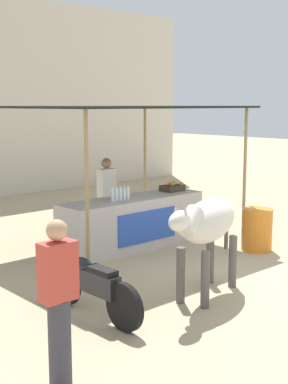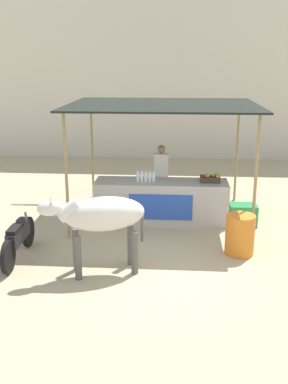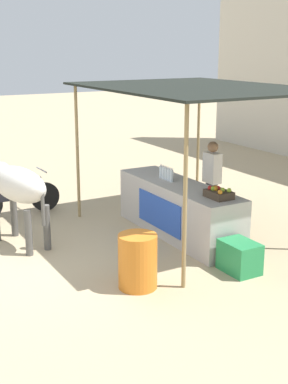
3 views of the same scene
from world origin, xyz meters
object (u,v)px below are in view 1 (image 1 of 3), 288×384
cow (207,225)px  motorcycle_parked (92,284)px  fruit_crate (172,187)px  vendor_behind_counter (107,198)px  passerby_on_street (59,303)px  stall_counter (133,223)px  water_barrel (257,230)px  cooler_box (202,222)px

cow → motorcycle_parked: bearing=163.8°
fruit_crate → motorcycle_parked: fruit_crate is taller
vendor_behind_counter → fruit_crate: bearing=-32.0°
cow → passerby_on_street: (-2.92, -0.72, -0.18)m
cow → stall_counter: bearing=70.3°
water_barrel → motorcycle_parked: size_ratio=0.44×
fruit_crate → vendor_behind_counter: (-1.12, 0.70, -0.19)m
cow → passerby_on_street: bearing=-166.1°
stall_counter → cooler_box: bearing=-3.0°
stall_counter → vendor_behind_counter: (-0.03, 0.75, 0.37)m
vendor_behind_counter → cow: size_ratio=0.89×
water_barrel → cooler_box: bearing=79.8°
cooler_box → water_barrel: size_ratio=0.76×
fruit_crate → passerby_on_street: 6.03m
fruit_crate → motorcycle_parked: bearing=-148.9°
cooler_box → stall_counter: bearing=177.0°
motorcycle_parked → vendor_behind_counter: bearing=48.8°
vendor_behind_counter → passerby_on_street: same height
vendor_behind_counter → cow: vendor_behind_counter is taller
water_barrel → passerby_on_street: bearing=-162.9°
stall_counter → passerby_on_street: passerby_on_street is taller
motorcycle_parked → stall_counter: bearing=40.0°
fruit_crate → passerby_on_street: bearing=-145.4°
stall_counter → passerby_on_street: 5.14m
cooler_box → motorcycle_parked: 4.91m
stall_counter → passerby_on_street: size_ratio=1.82×
cow → water_barrel: bearing=20.7°
fruit_crate → motorcycle_parked: (-3.69, -2.22, -0.61)m
stall_counter → water_barrel: stall_counter is taller
cooler_box → motorcycle_parked: size_ratio=0.33×
vendor_behind_counter → passerby_on_street: (-3.83, -4.12, 0.00)m
stall_counter → fruit_crate: size_ratio=6.82×
cow → motorcycle_parked: cow is taller
water_barrel → stall_counter: bearing=132.6°
stall_counter → cooler_box: (1.85, -0.10, -0.24)m
fruit_crate → cooler_box: (0.76, -0.15, -0.80)m
fruit_crate → water_barrel: (0.47, -1.75, -0.64)m
stall_counter → vendor_behind_counter: bearing=92.4°
cow → motorcycle_parked: 1.81m
cooler_box → cow: cow is taller
stall_counter → water_barrel: (1.56, -1.70, -0.09)m
fruit_crate → cow: bearing=-127.1°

